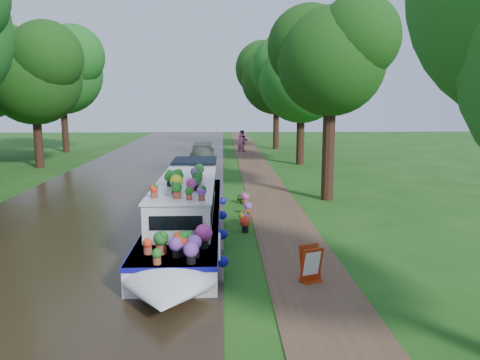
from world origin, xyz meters
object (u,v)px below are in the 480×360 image
at_px(plant_boat, 186,211).
at_px(sandwich_board, 311,265).
at_px(pedestrian_pink, 241,144).
at_px(second_boat, 203,153).
at_px(pedestrian_dark, 243,141).

bearing_deg(plant_boat, sandwich_board, -50.80).
bearing_deg(pedestrian_pink, plant_boat, -76.00).
bearing_deg(second_boat, sandwich_board, -82.40).
distance_m(plant_boat, second_boat, 21.08).
xyz_separation_m(sandwich_board, pedestrian_pink, (-0.70, 28.06, 0.50)).
relative_size(sandwich_board, pedestrian_pink, 0.50).
height_order(plant_boat, second_boat, plant_boat).
relative_size(plant_boat, sandwich_board, 14.96).
xyz_separation_m(plant_boat, second_boat, (-0.36, 21.07, -0.36)).
bearing_deg(second_boat, pedestrian_pink, 40.68).
height_order(plant_boat, pedestrian_pink, plant_boat).
xyz_separation_m(sandwich_board, pedestrian_dark, (-0.46, 30.41, 0.54)).
distance_m(plant_boat, pedestrian_pink, 23.99).
xyz_separation_m(plant_boat, sandwich_board, (3.45, -4.23, -0.41)).
bearing_deg(pedestrian_dark, plant_boat, -92.13).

